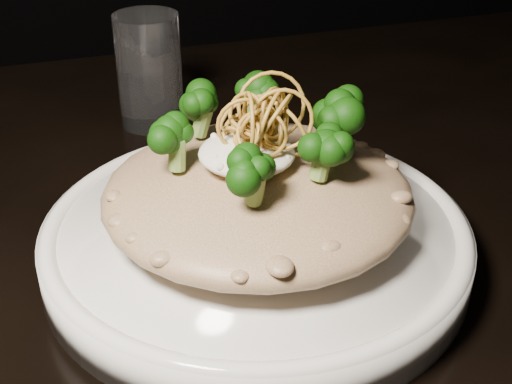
# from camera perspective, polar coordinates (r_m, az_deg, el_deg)

# --- Properties ---
(table) EXTENTS (1.10, 0.80, 0.75)m
(table) POSITION_cam_1_polar(r_m,az_deg,el_deg) (0.60, -2.00, -8.93)
(table) COLOR black
(table) RESTS_ON ground
(plate) EXTENTS (0.29, 0.29, 0.03)m
(plate) POSITION_cam_1_polar(r_m,az_deg,el_deg) (0.49, 0.00, -3.99)
(plate) COLOR white
(plate) RESTS_ON table
(risotto) EXTENTS (0.21, 0.21, 0.05)m
(risotto) POSITION_cam_1_polar(r_m,az_deg,el_deg) (0.48, 0.14, -0.11)
(risotto) COLOR brown
(risotto) RESTS_ON plate
(broccoli) EXTENTS (0.14, 0.14, 0.05)m
(broccoli) POSITION_cam_1_polar(r_m,az_deg,el_deg) (0.46, 0.49, 5.33)
(broccoli) COLOR black
(broccoli) RESTS_ON risotto
(cheese) EXTENTS (0.06, 0.06, 0.02)m
(cheese) POSITION_cam_1_polar(r_m,az_deg,el_deg) (0.46, -0.74, 3.14)
(cheese) COLOR silver
(cheese) RESTS_ON risotto
(shallots) EXTENTS (0.06, 0.06, 0.04)m
(shallots) POSITION_cam_1_polar(r_m,az_deg,el_deg) (0.45, 0.43, 6.34)
(shallots) COLOR #90621E
(shallots) RESTS_ON cheese
(drinking_glass) EXTENTS (0.08, 0.08, 0.11)m
(drinking_glass) POSITION_cam_1_polar(r_m,az_deg,el_deg) (0.69, -8.52, 9.57)
(drinking_glass) COLOR white
(drinking_glass) RESTS_ON table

